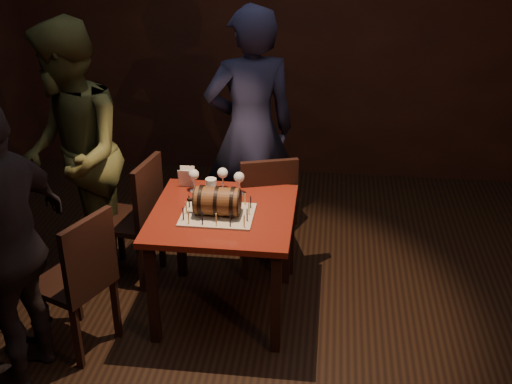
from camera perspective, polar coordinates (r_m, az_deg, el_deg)
room_shell at (r=3.64m, az=-0.83°, el=6.07°), size 5.04×5.04×2.80m
pub_table at (r=4.12m, az=-2.95°, el=-3.12°), size 0.90×0.90×0.75m
cake_board at (r=4.02m, az=-3.42°, el=-2.03°), size 0.45×0.35×0.01m
barrel_cake at (r=3.97m, az=-3.47°, el=-0.83°), size 0.33×0.19×0.19m
birthday_candles at (r=4.00m, az=-3.44°, el=-1.44°), size 0.40×0.30×0.09m
wine_glass_left at (r=4.29m, az=-5.56°, el=1.47°), size 0.07×0.07×0.16m
wine_glass_mid at (r=4.30m, az=-2.99°, el=1.61°), size 0.07×0.07×0.16m
wine_glass_right at (r=4.23m, az=-1.51°, el=1.23°), size 0.07×0.07×0.16m
pint_of_ale at (r=4.19m, az=-4.00°, el=0.21°), size 0.07×0.07×0.15m
menu_card at (r=4.40m, az=-6.20°, el=1.31°), size 0.10×0.05×0.13m
chair_back at (r=4.61m, az=0.91°, el=-1.38°), size 0.50×0.50×0.93m
chair_left_rear at (r=4.60m, az=-10.52°, el=-1.89°), size 0.46×0.46×0.93m
chair_left_front at (r=3.98m, az=-15.35°, el=-7.22°), size 0.52×0.52×0.93m
person_back at (r=4.81m, az=-0.49°, el=5.35°), size 0.80×0.66×1.89m
person_left_rear at (r=4.58m, az=-16.03°, el=3.09°), size 1.02×1.12×1.87m
person_left_front at (r=3.73m, az=-21.29°, el=-4.53°), size 0.57×1.06×1.72m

